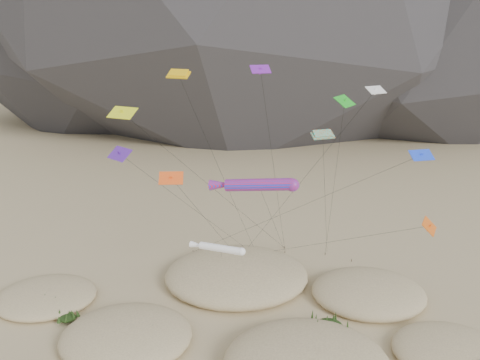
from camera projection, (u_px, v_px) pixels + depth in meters
name	position (u px, v px, depth m)	size (l,w,h in m)	color
dunes	(237.00, 343.00, 43.05)	(50.59, 37.90, 3.53)	#CCB789
dune_grass	(263.00, 347.00, 42.25)	(41.66, 27.57, 1.47)	black
kite_stakes	(266.00, 254.00, 60.93)	(20.40, 3.96, 0.30)	#3F2D1E
rainbow_tube_kite	(256.00, 185.00, 45.74)	(9.40, 15.76, 14.66)	#FC1A27
white_tube_kite	(218.00, 248.00, 43.41)	(5.32, 16.20, 9.41)	white
orange_parafoil	(180.00, 77.00, 46.26)	(9.90, 7.78, 24.41)	#E3AB0B
multi_parafoil	(323.00, 136.00, 47.12)	(4.72, 10.56, 18.53)	#E04F17
delta_kites	(276.00, 144.00, 42.59)	(29.30, 20.69, 25.06)	#4E1B9D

